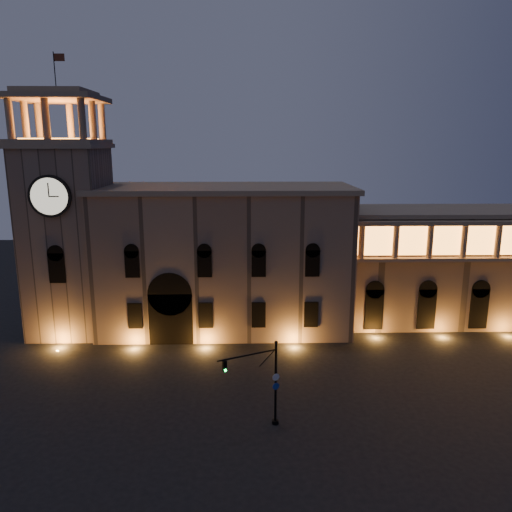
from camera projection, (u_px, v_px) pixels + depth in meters
name	position (u px, v px, depth m)	size (l,w,h in m)	color
ground	(240.00, 418.00, 41.90)	(160.00, 160.00, 0.00)	black
government_building	(224.00, 258.00, 61.29)	(30.80, 12.80, 17.60)	#7A6250
clock_tower	(68.00, 230.00, 59.13)	(9.80, 9.80, 32.40)	#7A6250
colonnade_wing	(489.00, 264.00, 64.28)	(40.60, 11.50, 14.50)	#765D4B
traffic_light	(266.00, 383.00, 39.90)	(4.91, 2.44, 7.30)	black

